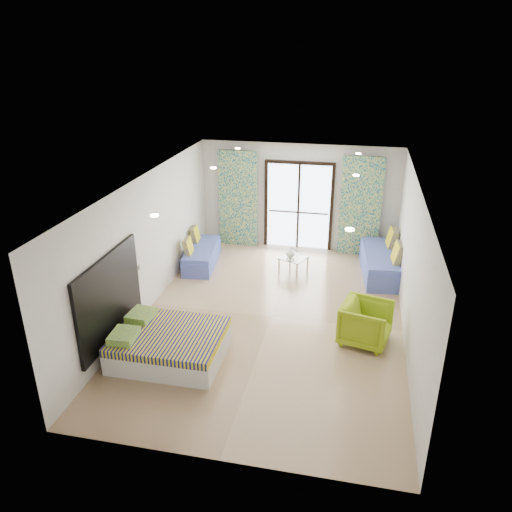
% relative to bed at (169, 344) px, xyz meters
% --- Properties ---
extents(floor, '(5.00, 7.50, 0.01)m').
position_rel_bed_xyz_m(floor, '(1.47, 1.71, -0.26)').
color(floor, '#917556').
rests_on(floor, ground).
extents(ceiling, '(5.00, 7.50, 0.01)m').
position_rel_bed_xyz_m(ceiling, '(1.47, 1.71, 2.44)').
color(ceiling, silver).
rests_on(ceiling, ground).
extents(wall_back, '(5.00, 0.01, 2.70)m').
position_rel_bed_xyz_m(wall_back, '(1.47, 5.46, 1.09)').
color(wall_back, silver).
rests_on(wall_back, ground).
extents(wall_front, '(5.00, 0.01, 2.70)m').
position_rel_bed_xyz_m(wall_front, '(1.47, -2.04, 1.09)').
color(wall_front, silver).
rests_on(wall_front, ground).
extents(wall_left, '(0.01, 7.50, 2.70)m').
position_rel_bed_xyz_m(wall_left, '(-1.03, 1.71, 1.09)').
color(wall_left, silver).
rests_on(wall_left, ground).
extents(wall_right, '(0.01, 7.50, 2.70)m').
position_rel_bed_xyz_m(wall_right, '(3.97, 1.71, 1.09)').
color(wall_right, silver).
rests_on(wall_right, ground).
extents(balcony_door, '(1.76, 0.08, 2.28)m').
position_rel_bed_xyz_m(balcony_door, '(1.47, 5.43, 1.00)').
color(balcony_door, black).
rests_on(balcony_door, floor).
extents(balcony_rail, '(1.52, 0.03, 0.04)m').
position_rel_bed_xyz_m(balcony_rail, '(1.47, 5.44, 0.69)').
color(balcony_rail, '#595451').
rests_on(balcony_rail, balcony_door).
extents(curtain_left, '(1.00, 0.10, 2.50)m').
position_rel_bed_xyz_m(curtain_left, '(-0.08, 5.28, 0.99)').
color(curtain_left, silver).
rests_on(curtain_left, floor).
extents(curtain_right, '(1.00, 0.10, 2.50)m').
position_rel_bed_xyz_m(curtain_right, '(3.02, 5.28, 0.99)').
color(curtain_right, silver).
rests_on(curtain_right, floor).
extents(downlight_a, '(0.12, 0.12, 0.02)m').
position_rel_bed_xyz_m(downlight_a, '(0.07, -0.29, 2.41)').
color(downlight_a, '#FFE0B2').
rests_on(downlight_a, ceiling).
extents(downlight_b, '(0.12, 0.12, 0.02)m').
position_rel_bed_xyz_m(downlight_b, '(2.87, -0.29, 2.41)').
color(downlight_b, '#FFE0B2').
rests_on(downlight_b, ceiling).
extents(downlight_c, '(0.12, 0.12, 0.02)m').
position_rel_bed_xyz_m(downlight_c, '(0.07, 2.71, 2.41)').
color(downlight_c, '#FFE0B2').
rests_on(downlight_c, ceiling).
extents(downlight_d, '(0.12, 0.12, 0.02)m').
position_rel_bed_xyz_m(downlight_d, '(2.87, 2.71, 2.41)').
color(downlight_d, '#FFE0B2').
rests_on(downlight_d, ceiling).
extents(downlight_e, '(0.12, 0.12, 0.02)m').
position_rel_bed_xyz_m(downlight_e, '(0.07, 4.71, 2.41)').
color(downlight_e, '#FFE0B2').
rests_on(downlight_e, ceiling).
extents(downlight_f, '(0.12, 0.12, 0.02)m').
position_rel_bed_xyz_m(downlight_f, '(2.87, 4.71, 2.41)').
color(downlight_f, '#FFE0B2').
rests_on(downlight_f, ceiling).
extents(headboard, '(0.06, 2.10, 1.50)m').
position_rel_bed_xyz_m(headboard, '(-0.99, 0.00, 0.79)').
color(headboard, black).
rests_on(headboard, floor).
extents(switch_plate, '(0.02, 0.10, 0.10)m').
position_rel_bed_xyz_m(switch_plate, '(-1.00, 1.25, 0.79)').
color(switch_plate, silver).
rests_on(switch_plate, wall_left).
extents(bed, '(1.80, 1.47, 0.62)m').
position_rel_bed_xyz_m(bed, '(0.00, 0.00, 0.00)').
color(bed, silver).
rests_on(bed, floor).
extents(daybed_left, '(0.84, 1.74, 0.82)m').
position_rel_bed_xyz_m(daybed_left, '(-0.64, 3.80, -0.00)').
color(daybed_left, '#4757AA').
rests_on(daybed_left, floor).
extents(daybed_right, '(0.97, 2.06, 0.98)m').
position_rel_bed_xyz_m(daybed_right, '(3.59, 4.13, 0.05)').
color(daybed_right, '#4757AA').
rests_on(daybed_right, floor).
extents(coffee_table, '(0.74, 0.74, 0.64)m').
position_rel_bed_xyz_m(coffee_table, '(1.59, 3.88, 0.07)').
color(coffee_table, silver).
rests_on(coffee_table, floor).
extents(vase, '(0.26, 0.26, 0.20)m').
position_rel_bed_xyz_m(vase, '(1.51, 3.88, 0.21)').
color(vase, white).
rests_on(vase, coffee_table).
extents(armchair, '(0.94, 0.98, 0.85)m').
position_rel_bed_xyz_m(armchair, '(3.27, 1.19, 0.16)').
color(armchair, '#8BAB16').
rests_on(armchair, floor).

